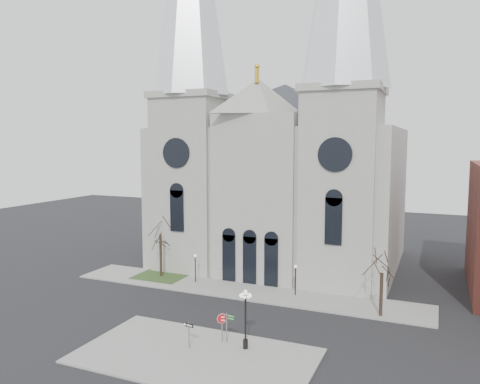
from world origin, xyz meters
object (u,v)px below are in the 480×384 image
at_px(globe_lamp, 245,312).
at_px(one_way_sign, 189,330).
at_px(stop_sign, 222,321).
at_px(street_name_sign, 228,325).

height_order(globe_lamp, one_way_sign, globe_lamp).
relative_size(globe_lamp, one_way_sign, 2.26).
relative_size(stop_sign, one_way_sign, 1.14).
height_order(stop_sign, street_name_sign, street_name_sign).
bearing_deg(one_way_sign, street_name_sign, 50.53).
bearing_deg(one_way_sign, globe_lamp, 29.92).
relative_size(globe_lamp, street_name_sign, 1.97).
relative_size(stop_sign, globe_lamp, 0.51).
distance_m(stop_sign, one_way_sign, 2.80).
relative_size(one_way_sign, street_name_sign, 0.87).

